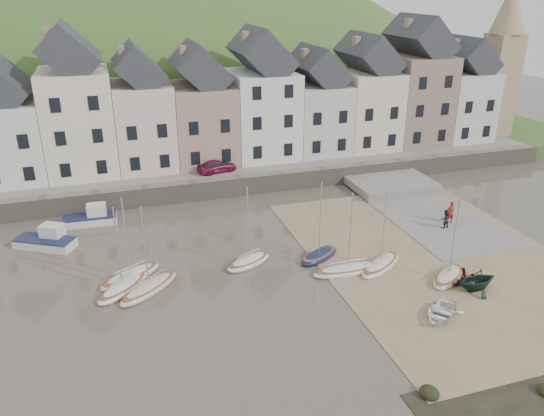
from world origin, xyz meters
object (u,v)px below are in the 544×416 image
object	(u,v)px
person_red	(450,212)
car_left	(217,166)
person_dark	(445,219)
rowboat_white	(441,312)
rowboat_green	(477,280)
rowboat_red	(456,276)
car_right	(218,166)
sailboat_0	(131,276)

from	to	relation	value
person_red	car_left	size ratio (longest dim) A/B	0.50
person_red	person_dark	bearing A→B (deg)	36.45
person_red	rowboat_white	bearing A→B (deg)	53.86
rowboat_white	car_left	xyz separation A→B (m)	(-8.25, 26.34, 1.86)
rowboat_green	car_left	size ratio (longest dim) A/B	0.76
rowboat_white	rowboat_red	distance (m)	5.03
rowboat_white	rowboat_red	world-z (taller)	rowboat_white
person_red	car_left	distance (m)	22.45
rowboat_red	person_red	distance (m)	9.74
rowboat_red	car_right	bearing A→B (deg)	160.75
person_dark	car_right	distance (m)	22.11
rowboat_white	car_right	size ratio (longest dim) A/B	0.90
rowboat_red	person_dark	size ratio (longest dim) A/B	1.63
car_left	rowboat_red	bearing A→B (deg)	-163.96
person_red	car_right	bearing A→B (deg)	-40.25
rowboat_red	car_left	bearing A→B (deg)	160.96
person_red	car_right	xyz separation A→B (m)	(-16.90, 14.61, 1.10)
sailboat_0	person_dark	distance (m)	25.52
rowboat_white	rowboat_green	world-z (taller)	rowboat_green
rowboat_green	car_right	world-z (taller)	car_right
rowboat_green	car_right	bearing A→B (deg)	-156.54
sailboat_0	rowboat_red	xyz separation A→B (m)	(21.42, -7.00, 0.07)
rowboat_green	person_dark	size ratio (longest dim) A/B	1.80
sailboat_0	rowboat_green	distance (m)	23.47
rowboat_green	car_right	xyz separation A→B (m)	(-12.21, 24.32, 1.36)
sailboat_0	rowboat_white	world-z (taller)	sailboat_0
rowboat_green	rowboat_red	distance (m)	1.63
car_left	rowboat_green	bearing A→B (deg)	-164.54
sailboat_0	rowboat_green	size ratio (longest dim) A/B	2.17
sailboat_0	rowboat_red	size ratio (longest dim) A/B	2.40
rowboat_white	car_left	size ratio (longest dim) A/B	0.83
rowboat_white	rowboat_red	size ratio (longest dim) A/B	1.21
rowboat_white	person_dark	world-z (taller)	person_dark
rowboat_white	rowboat_green	xyz separation A→B (m)	(4.07, 2.02, 0.44)
sailboat_0	rowboat_white	distance (m)	20.68
sailboat_0	person_dark	size ratio (longest dim) A/B	3.91
person_dark	car_right	size ratio (longest dim) A/B	0.46
rowboat_green	person_red	size ratio (longest dim) A/B	1.52
rowboat_white	car_left	distance (m)	27.67
person_dark	rowboat_red	bearing A→B (deg)	55.78
rowboat_green	person_red	distance (m)	10.79
sailboat_0	car_right	world-z (taller)	sailboat_0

